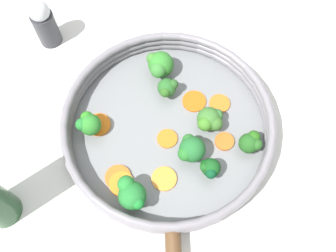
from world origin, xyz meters
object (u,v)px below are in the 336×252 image
carrot_slice_3 (122,184)px  broccoli_floret_4 (89,123)px  broccoli_floret_5 (251,143)px  broccoli_floret_6 (210,168)px  salt_shaker (44,23)px  broccoli_floret_1 (210,120)px  broccoli_floret_3 (191,149)px  carrot_slice_0 (167,139)px  carrot_slice_7 (164,179)px  broccoli_floret_0 (132,194)px  skillet (168,131)px  carrot_slice_2 (98,125)px  carrot_slice_6 (224,141)px  broccoli_floret_2 (160,65)px  broccoli_floret_7 (167,88)px  carrot_slice_1 (220,104)px  carrot_slice_5 (194,101)px  carrot_slice_4 (118,177)px

carrot_slice_3 → broccoli_floret_4: (-0.10, 0.06, 0.03)m
broccoli_floret_5 → broccoli_floret_6: size_ratio=1.04×
salt_shaker → broccoli_floret_1: bearing=-2.6°
broccoli_floret_3 → broccoli_floret_5: bearing=37.8°
carrot_slice_0 → carrot_slice_7: (0.03, -0.07, 0.00)m
broccoli_floret_0 → broccoli_floret_5: broccoli_floret_0 is taller
skillet → broccoli_floret_1: (0.06, 0.04, 0.03)m
carrot_slice_2 → broccoli_floret_1: (0.17, 0.10, 0.02)m
carrot_slice_6 → broccoli_floret_4: size_ratio=0.68×
carrot_slice_0 → carrot_slice_3: carrot_slice_3 is taller
carrot_slice_7 → broccoli_floret_2: broccoli_floret_2 is taller
broccoli_floret_0 → broccoli_floret_7: 0.20m
broccoli_floret_1 → carrot_slice_6: bearing=-19.5°
broccoli_floret_0 → broccoli_floret_4: (-0.13, 0.07, -0.00)m
carrot_slice_6 → broccoli_floret_7: bearing=166.8°
carrot_slice_1 → carrot_slice_6: size_ratio=1.12×
carrot_slice_0 → carrot_slice_6: size_ratio=1.06×
broccoli_floret_1 → broccoli_floret_2: 0.14m
carrot_slice_5 → carrot_slice_1: bearing=24.2°
broccoli_floret_4 → skillet: bearing=31.1°
carrot_slice_6 → broccoli_floret_4: (-0.21, -0.10, 0.03)m
carrot_slice_2 → carrot_slice_5: same height
carrot_slice_0 → carrot_slice_1: 0.12m
skillet → broccoli_floret_3: broccoli_floret_3 is taller
carrot_slice_7 → broccoli_floret_6: (0.06, 0.05, 0.02)m
broccoli_floret_2 → carrot_slice_3: bearing=-76.0°
broccoli_floret_5 → carrot_slice_1: bearing=147.3°
carrot_slice_0 → broccoli_floret_4: broccoli_floret_4 is taller
broccoli_floret_2 → carrot_slice_1: bearing=-0.2°
carrot_slice_5 → broccoli_floret_5: size_ratio=1.00×
skillet → carrot_slice_3: bearing=-97.6°
carrot_slice_5 → broccoli_floret_7: 0.06m
carrot_slice_5 → broccoli_floret_2: broccoli_floret_2 is taller
skillet → carrot_slice_1: 0.11m
broccoli_floret_6 → salt_shaker: size_ratio=0.39×
carrot_slice_7 → carrot_slice_2: bearing=169.9°
carrot_slice_6 → broccoli_floret_5: bearing=13.7°
carrot_slice_3 → broccoli_floret_7: 0.19m
salt_shaker → carrot_slice_1: bearing=5.1°
carrot_slice_7 → carrot_slice_4: bearing=-151.3°
skillet → carrot_slice_0: carrot_slice_0 is taller
carrot_slice_0 → broccoli_floret_6: broccoli_floret_6 is taller
broccoli_floret_4 → broccoli_floret_5: (0.25, 0.11, -0.00)m
carrot_slice_4 → broccoli_floret_4: size_ratio=0.88×
carrot_slice_5 → broccoli_floret_6: 0.14m
carrot_slice_2 → carrot_slice_7: same height
skillet → carrot_slice_7: (0.04, -0.08, 0.01)m
skillet → broccoli_floret_7: size_ratio=8.58×
carrot_slice_3 → carrot_slice_5: size_ratio=0.96×
broccoli_floret_2 → carrot_slice_2: bearing=-105.6°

